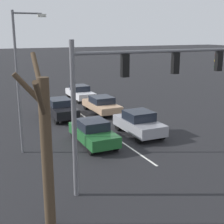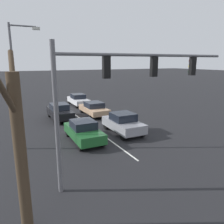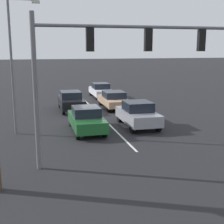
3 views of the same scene
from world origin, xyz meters
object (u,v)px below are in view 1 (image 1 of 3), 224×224
Objects in this scene: car_gray_leftlane_front at (139,123)px; bare_tree_near at (45,146)px; street_lamp_right_shoulder at (21,74)px; traffic_signal_gantry at (140,80)px; car_tan_leftlane_second at (102,104)px; car_black_midlane_second at (60,108)px; car_darkgreen_midlane_front at (93,132)px; car_silver_leftlane_third at (80,92)px.

bare_tree_near is (8.01, 7.60, 2.24)m from car_gray_leftlane_front.
street_lamp_right_shoulder reaches higher than car_gray_leftlane_front.
car_tan_leftlane_second is at bearing -105.79° from traffic_signal_gantry.
car_black_midlane_second is 14.85m from bare_tree_near.
car_black_midlane_second is at bearing -121.50° from street_lamp_right_shoulder.
car_darkgreen_midlane_front is 8.84m from bare_tree_near.
bare_tree_near reaches higher than car_silver_leftlane_third.
car_silver_leftlane_third is (-0.26, -12.49, -0.08)m from car_gray_leftlane_front.
car_tan_leftlane_second is (-0.08, -6.52, -0.08)m from car_gray_leftlane_front.
car_gray_leftlane_front is 0.44× the size of traffic_signal_gantry.
car_silver_leftlane_third reaches higher than car_tan_leftlane_second.
car_tan_leftlane_second is 0.48× the size of traffic_signal_gantry.
street_lamp_right_shoulder is (7.72, 12.43, 3.77)m from car_silver_leftlane_third.
car_darkgreen_midlane_front is at bearing 6.36° from car_gray_leftlane_front.
street_lamp_right_shoulder reaches higher than car_silver_leftlane_third.
traffic_signal_gantry is at bearing 59.73° from car_gray_leftlane_front.
car_tan_leftlane_second is 16.44m from bare_tree_near.
car_darkgreen_midlane_front is 1.03× the size of car_gray_leftlane_front.
car_darkgreen_midlane_front is at bearing 62.92° from car_tan_leftlane_second.
car_darkgreen_midlane_front is 0.97× the size of car_black_midlane_second.
car_tan_leftlane_second is at bearing 88.25° from car_silver_leftlane_third.
traffic_signal_gantry is at bearing 74.21° from car_tan_leftlane_second.
car_black_midlane_second reaches higher than car_darkgreen_midlane_front.
car_silver_leftlane_third is at bearing -122.18° from car_black_midlane_second.
car_gray_leftlane_front reaches higher than car_silver_leftlane_third.
car_gray_leftlane_front is 11.27m from bare_tree_near.
car_darkgreen_midlane_front is at bearing -89.69° from traffic_signal_gantry.
car_silver_leftlane_third is 15.10m from street_lamp_right_shoulder.
street_lamp_right_shoulder is (7.53, 6.45, 3.77)m from car_tan_leftlane_second.
traffic_signal_gantry reaches higher than car_silver_leftlane_third.
car_tan_leftlane_second is (-3.53, -6.90, -0.02)m from car_darkgreen_midlane_front.
car_darkgreen_midlane_front reaches higher than car_tan_leftlane_second.
street_lamp_right_shoulder reaches higher than car_darkgreen_midlane_front.
car_silver_leftlane_third is (-0.18, -5.98, 0.00)m from car_tan_leftlane_second.
car_black_midlane_second is 0.72× the size of bare_tree_near.
car_black_midlane_second is 0.47× the size of traffic_signal_gantry.
street_lamp_right_shoulder is (4.00, -0.45, 3.75)m from car_darkgreen_midlane_front.
bare_tree_near reaches higher than car_gray_leftlane_front.
street_lamp_right_shoulder is at bearing 58.50° from car_black_midlane_second.
bare_tree_near is (0.56, 7.67, -1.45)m from street_lamp_right_shoulder.
street_lamp_right_shoulder is at bearing -55.75° from traffic_signal_gantry.
car_gray_leftlane_front is 0.92× the size of car_tan_leftlane_second.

